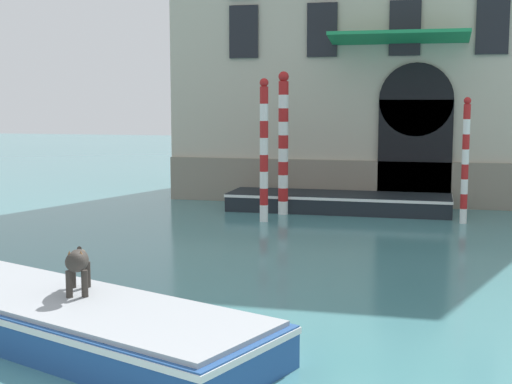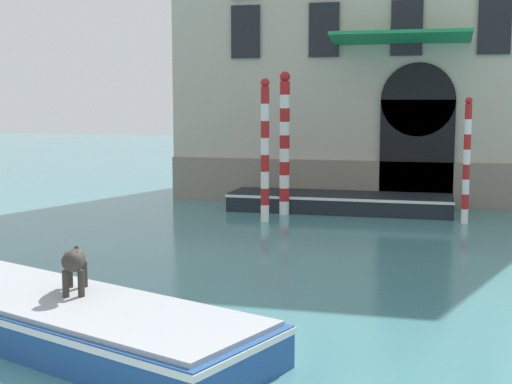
% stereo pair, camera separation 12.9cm
% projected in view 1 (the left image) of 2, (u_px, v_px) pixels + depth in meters
% --- Properties ---
extents(boat_foreground, '(6.83, 4.16, 0.59)m').
position_uv_depth(boat_foreground, '(58.00, 315.00, 9.69)').
color(boat_foreground, '#234C8C').
rests_on(boat_foreground, ground_plane).
extents(dog_on_deck, '(0.55, 0.95, 0.67)m').
position_uv_depth(dog_on_deck, '(78.00, 262.00, 9.71)').
color(dog_on_deck, '#332D28').
rests_on(dog_on_deck, boat_foreground).
extents(boat_moored_near_palazzo, '(6.48, 1.80, 0.53)m').
position_uv_depth(boat_moored_near_palazzo, '(338.00, 202.00, 20.86)').
color(boat_moored_near_palazzo, black).
rests_on(boat_moored_near_palazzo, ground_plane).
extents(mooring_pole_0, '(0.29, 0.29, 4.04)m').
position_uv_depth(mooring_pole_0, '(283.00, 143.00, 20.12)').
color(mooring_pole_0, white).
rests_on(mooring_pole_0, ground_plane).
extents(mooring_pole_2, '(0.19, 0.19, 3.31)m').
position_uv_depth(mooring_pole_2, '(465.00, 160.00, 18.62)').
color(mooring_pole_2, white).
rests_on(mooring_pole_2, ground_plane).
extents(mooring_pole_3, '(0.23, 0.23, 3.81)m').
position_uv_depth(mooring_pole_3, '(264.00, 150.00, 18.89)').
color(mooring_pole_3, white).
rests_on(mooring_pole_3, ground_plane).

